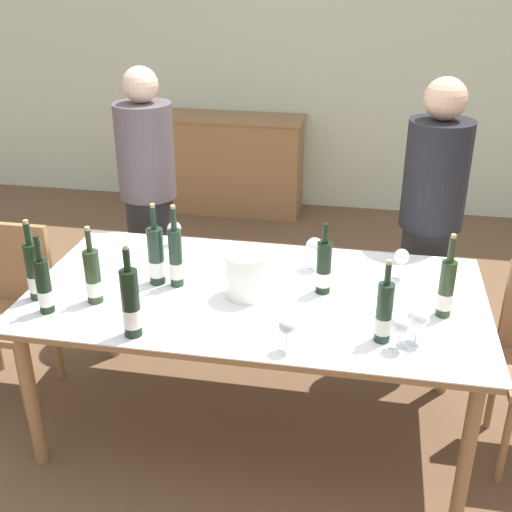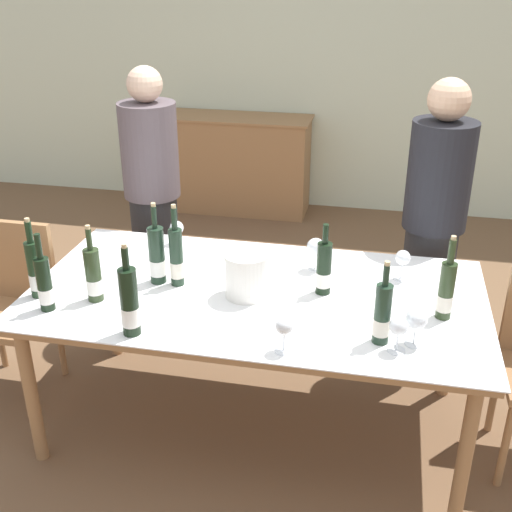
% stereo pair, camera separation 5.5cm
% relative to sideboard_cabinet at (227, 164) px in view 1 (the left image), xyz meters
% --- Properties ---
extents(ground_plane, '(12.00, 12.00, 0.00)m').
position_rel_sideboard_cabinet_xyz_m(ground_plane, '(0.80, -2.89, -0.43)').
color(ground_plane, brown).
extents(back_wall, '(8.00, 0.10, 2.80)m').
position_rel_sideboard_cabinet_xyz_m(back_wall, '(0.80, 0.29, 0.97)').
color(back_wall, beige).
rests_on(back_wall, ground_plane).
extents(sideboard_cabinet, '(1.35, 0.46, 0.85)m').
position_rel_sideboard_cabinet_xyz_m(sideboard_cabinet, '(0.00, 0.00, 0.00)').
color(sideboard_cabinet, '#996B42').
rests_on(sideboard_cabinet, ground_plane).
extents(dining_table, '(2.05, 1.08, 0.75)m').
position_rel_sideboard_cabinet_xyz_m(dining_table, '(0.80, -2.89, 0.26)').
color(dining_table, '#996B42').
rests_on(dining_table, ground_plane).
extents(ice_bucket, '(0.20, 0.20, 0.21)m').
position_rel_sideboard_cabinet_xyz_m(ice_bucket, '(0.77, -2.93, 0.43)').
color(ice_bucket, white).
rests_on(ice_bucket, dining_table).
extents(wine_bottle_0, '(0.07, 0.07, 0.36)m').
position_rel_sideboard_cabinet_xyz_m(wine_bottle_0, '(0.12, -3.10, 0.44)').
color(wine_bottle_0, '#28381E').
rests_on(wine_bottle_0, dining_table).
extents(wine_bottle_1, '(0.08, 0.08, 0.39)m').
position_rel_sideboard_cabinet_xyz_m(wine_bottle_1, '(0.34, -2.88, 0.45)').
color(wine_bottle_1, '#1E3323').
rests_on(wine_bottle_1, dining_table).
extents(wine_bottle_2, '(0.07, 0.07, 0.37)m').
position_rel_sideboard_cabinet_xyz_m(wine_bottle_2, '(1.62, -2.94, 0.45)').
color(wine_bottle_2, '#28381E').
rests_on(wine_bottle_2, dining_table).
extents(wine_bottle_3, '(0.07, 0.07, 0.35)m').
position_rel_sideboard_cabinet_xyz_m(wine_bottle_3, '(1.37, -3.19, 0.44)').
color(wine_bottle_3, '#1E3323').
rests_on(wine_bottle_3, dining_table).
extents(wine_bottle_4, '(0.06, 0.06, 0.39)m').
position_rel_sideboard_cabinet_xyz_m(wine_bottle_4, '(0.43, -2.89, 0.45)').
color(wine_bottle_4, '#1E3323').
rests_on(wine_bottle_4, dining_table).
extents(wine_bottle_5, '(0.08, 0.08, 0.39)m').
position_rel_sideboard_cabinet_xyz_m(wine_bottle_5, '(0.39, -3.33, 0.46)').
color(wine_bottle_5, black).
rests_on(wine_bottle_5, dining_table).
extents(wine_bottle_6, '(0.06, 0.06, 0.35)m').
position_rel_sideboard_cabinet_xyz_m(wine_bottle_6, '(-0.04, -3.22, 0.44)').
color(wine_bottle_6, black).
rests_on(wine_bottle_6, dining_table).
extents(wine_bottle_7, '(0.07, 0.07, 0.37)m').
position_rel_sideboard_cabinet_xyz_m(wine_bottle_7, '(-0.14, -3.12, 0.45)').
color(wine_bottle_7, black).
rests_on(wine_bottle_7, dining_table).
extents(wine_bottle_8, '(0.07, 0.07, 0.33)m').
position_rel_sideboard_cabinet_xyz_m(wine_bottle_8, '(1.10, -2.83, 0.44)').
color(wine_bottle_8, black).
rests_on(wine_bottle_8, dining_table).
extents(wine_glass_0, '(0.07, 0.07, 0.15)m').
position_rel_sideboard_cabinet_xyz_m(wine_glass_0, '(1.44, -2.63, 0.42)').
color(wine_glass_0, white).
rests_on(wine_glass_0, dining_table).
extents(wine_glass_1, '(0.07, 0.07, 0.15)m').
position_rel_sideboard_cabinet_xyz_m(wine_glass_1, '(1.01, -3.33, 0.42)').
color(wine_glass_1, white).
rests_on(wine_glass_1, dining_table).
extents(wine_glass_2, '(0.07, 0.07, 0.13)m').
position_rel_sideboard_cabinet_xyz_m(wine_glass_2, '(0.29, -2.45, 0.41)').
color(wine_glass_2, white).
rests_on(wine_glass_2, dining_table).
extents(wine_glass_3, '(0.07, 0.07, 0.15)m').
position_rel_sideboard_cabinet_xyz_m(wine_glass_3, '(1.43, -3.24, 0.42)').
color(wine_glass_3, white).
rests_on(wine_glass_3, dining_table).
extents(wine_glass_4, '(0.09, 0.09, 0.16)m').
position_rel_sideboard_cabinet_xyz_m(wine_glass_4, '(1.50, -3.18, 0.43)').
color(wine_glass_4, white).
rests_on(wine_glass_4, dining_table).
extents(wine_glass_5, '(0.09, 0.09, 0.16)m').
position_rel_sideboard_cabinet_xyz_m(wine_glass_5, '(1.04, -2.60, 0.44)').
color(wine_glass_5, white).
rests_on(wine_glass_5, dining_table).
extents(chair_left_end, '(0.42, 0.42, 0.90)m').
position_rel_sideboard_cabinet_xyz_m(chair_left_end, '(-0.52, -2.80, 0.10)').
color(chair_left_end, '#996B42').
rests_on(chair_left_end, ground_plane).
extents(person_host, '(0.33, 0.33, 1.59)m').
position_rel_sideboard_cabinet_xyz_m(person_host, '(-0.01, -2.01, 0.37)').
color(person_host, '#262628').
rests_on(person_host, ground_plane).
extents(person_guest_left, '(0.33, 0.33, 1.60)m').
position_rel_sideboard_cabinet_xyz_m(person_guest_left, '(1.60, -2.12, 0.37)').
color(person_guest_left, '#262628').
rests_on(person_guest_left, ground_plane).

